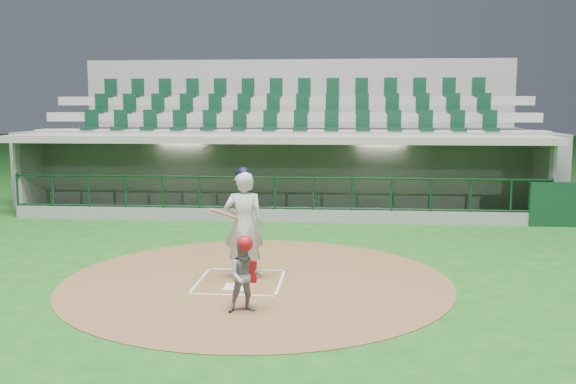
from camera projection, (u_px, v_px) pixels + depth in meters
The scene contains 8 objects.
ground at pixel (242, 278), 12.12m from camera, with size 120.00×120.00×0.00m, color #164F16.
dirt_circle at pixel (257, 281), 11.90m from camera, with size 7.20×7.20×0.01m, color brown.
home_plate at pixel (236, 287), 11.43m from camera, with size 0.43×0.43×0.02m, color white.
batter_box_chalk at pixel (240, 281), 11.82m from camera, with size 1.55×1.80×0.01m.
dugout_structure at pixel (286, 180), 19.70m from camera, with size 16.40×3.70×3.00m.
seating_deck at pixel (290, 157), 22.70m from camera, with size 17.00×6.72×5.15m.
batter at pixel (244, 224), 11.93m from camera, with size 0.93×0.92×2.10m.
catcher at pixel (245, 274), 10.04m from camera, with size 0.65×0.56×1.22m.
Camera 1 is at (1.86, -11.68, 3.23)m, focal length 40.00 mm.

